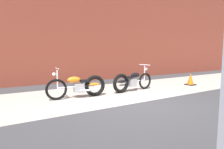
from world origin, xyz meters
name	(u,v)px	position (x,y,z in m)	size (l,w,h in m)	color
ground_plane	(133,104)	(0.00, 0.00, 0.00)	(80.00, 80.00, 0.00)	#38383A
sidewalk_slab	(104,93)	(0.00, 1.75, 0.00)	(36.00, 3.50, 0.01)	#9E998E
brick_building_wall	(71,23)	(0.00, 5.20, 2.99)	(36.00, 0.50, 5.98)	brown
motorcycle_orange	(81,86)	(-1.00, 1.54, 0.40)	(2.01, 0.59, 1.03)	black
motorcycle_black	(131,81)	(1.04, 1.52, 0.40)	(2.01, 0.58, 1.03)	black
traffic_cone	(190,80)	(4.34, 1.25, 0.25)	(0.40, 0.40, 0.55)	orange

